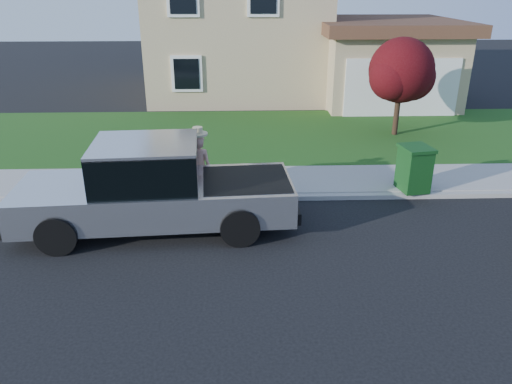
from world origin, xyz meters
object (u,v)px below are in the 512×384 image
Objects in this scene: pickup_truck at (154,189)px; woman at (199,168)px; trash_bin at (414,168)px; ornamental_tree at (402,73)px.

pickup_truck is 3.19× the size of woman.
trash_bin is (6.39, 1.68, -0.20)m from pickup_truck.
ornamental_tree is (6.63, 5.59, 1.32)m from woman.
pickup_truck is at bearing -175.03° from trash_bin.
trash_bin is (5.50, 0.32, -0.19)m from woman.
ornamental_tree is (7.52, 6.95, 1.31)m from pickup_truck.
woman reaches higher than trash_bin.
ornamental_tree is 2.87× the size of trash_bin.
pickup_truck reaches higher than woman.
trash_bin is at bearing -159.58° from woman.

